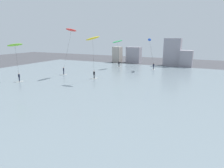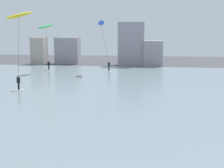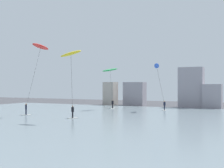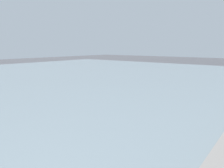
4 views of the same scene
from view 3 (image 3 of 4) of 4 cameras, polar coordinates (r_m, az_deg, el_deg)
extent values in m
cube|color=gray|center=(30.87, 9.77, -8.25)|extent=(84.00, 52.00, 0.10)
cube|color=#A89E93|center=(64.28, -0.31, -1.88)|extent=(2.56, 2.66, 5.10)
cube|color=gray|center=(63.69, 4.49, -1.91)|extent=(4.54, 2.76, 5.06)
cube|color=gray|center=(59.01, 15.33, -0.65)|extent=(4.67, 3.06, 7.89)
cube|color=gray|center=(58.03, 19.15, -2.29)|extent=(3.40, 3.19, 4.59)
cube|color=silver|center=(43.36, -16.56, -5.84)|extent=(1.27, 1.33, 0.06)
cylinder|color=#191E33|center=(43.32, -16.56, -5.28)|extent=(0.20, 0.20, 0.78)
cube|color=#191E33|center=(43.27, -16.56, -4.37)|extent=(0.40, 0.39, 0.60)
sphere|color=#9E7051|center=(43.24, -16.56, -3.83)|extent=(0.20, 0.20, 0.20)
cylinder|color=#333333|center=(42.06, -15.25, 1.12)|extent=(2.96, 0.43, 8.34)
ellipsoid|color=red|center=(41.30, -13.86, 7.15)|extent=(1.20, 3.39, 0.85)
cube|color=silver|center=(53.29, 0.11, -4.81)|extent=(0.81, 1.47, 0.06)
cylinder|color=black|center=(53.26, 0.11, -4.36)|extent=(0.20, 0.20, 0.78)
cube|color=black|center=(53.22, 0.11, -3.62)|extent=(0.39, 0.31, 0.60)
sphere|color=tan|center=(53.19, 0.11, -3.18)|extent=(0.20, 0.20, 0.20)
cylinder|color=#333333|center=(52.22, -0.12, -0.58)|extent=(0.42, 1.86, 5.76)
ellipsoid|color=green|center=(51.38, -0.37, 2.79)|extent=(2.21, 4.16, 1.09)
cube|color=silver|center=(50.05, 10.29, -5.10)|extent=(0.60, 1.44, 0.06)
cylinder|color=#191E33|center=(50.01, 10.28, -4.62)|extent=(0.20, 0.20, 0.78)
cube|color=#191E33|center=(49.96, 10.28, -3.83)|extent=(0.36, 0.26, 0.60)
sphere|color=tan|center=(49.94, 10.28, -3.36)|extent=(0.20, 0.20, 0.20)
cylinder|color=#333333|center=(49.24, 9.54, -0.30)|extent=(0.94, 1.60, 6.26)
ellipsoid|color=blue|center=(48.72, 8.77, 3.55)|extent=(1.65, 2.64, 1.11)
cube|color=silver|center=(37.76, -7.76, -6.67)|extent=(1.07, 1.44, 0.06)
cylinder|color=black|center=(37.71, -7.76, -6.04)|extent=(0.20, 0.20, 0.78)
cube|color=black|center=(37.65, -7.76, -4.99)|extent=(0.40, 0.36, 0.60)
sphere|color=#9E7051|center=(37.62, -7.76, -4.37)|extent=(0.20, 0.20, 0.20)
cylinder|color=#333333|center=(35.87, -7.92, 0.07)|extent=(1.66, 2.92, 6.73)
ellipsoid|color=yellow|center=(34.42, -8.09, 5.94)|extent=(2.78, 1.39, 1.06)
camera|label=1|loc=(4.88, -167.32, 58.03)|focal=32.43mm
camera|label=2|loc=(6.53, -86.62, 23.49)|focal=52.80mm
camera|label=4|loc=(19.75, -60.22, 0.27)|focal=33.97mm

